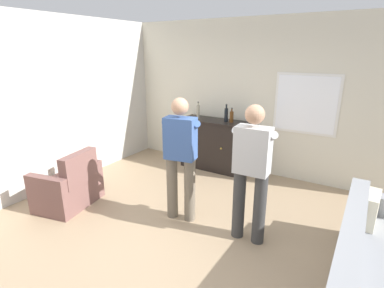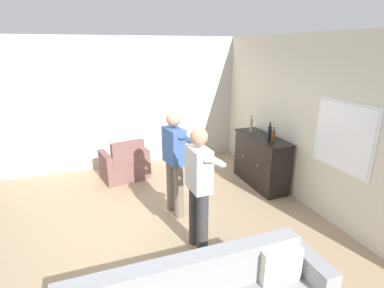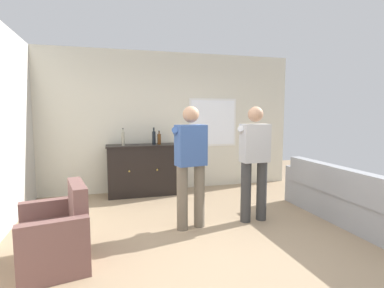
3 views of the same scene
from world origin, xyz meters
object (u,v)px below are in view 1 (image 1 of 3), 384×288
object	(u,v)px
couch	(365,283)
person_standing_left	(181,154)
sideboard_cabinet	(214,145)
armchair	(69,187)
person_standing_right	(252,168)
bottle_liquor_amber	(226,115)
bottle_spirits_clear	(198,112)
bottle_wine_green	(232,117)

from	to	relation	value
couch	person_standing_left	world-z (taller)	person_standing_left
couch	sideboard_cabinet	distance (m)	3.59
armchair	person_standing_right	bearing A→B (deg)	12.95
bottle_liquor_amber	person_standing_left	world-z (taller)	person_standing_left
bottle_liquor_amber	sideboard_cabinet	bearing A→B (deg)	176.19
bottle_spirits_clear	person_standing_left	size ratio (longest dim) A/B	0.19
sideboard_cabinet	bottle_spirits_clear	bearing A→B (deg)	-172.03
bottle_liquor_amber	person_standing_right	xyz separation A→B (m)	(1.19, -1.82, -0.18)
couch	bottle_spirits_clear	distance (m)	3.90
bottle_spirits_clear	person_standing_right	distance (m)	2.52
bottle_liquor_amber	bottle_spirits_clear	xyz separation A→B (m)	(-0.58, -0.03, -0.00)
bottle_wine_green	person_standing_left	distance (m)	1.86
couch	bottle_spirits_clear	world-z (taller)	bottle_spirits_clear
armchair	sideboard_cabinet	size ratio (longest dim) A/B	0.74
person_standing_left	person_standing_right	xyz separation A→B (m)	(0.97, 0.03, 0.00)
couch	person_standing_left	xyz separation A→B (m)	(-2.24, 0.51, 0.61)
bottle_liquor_amber	person_standing_right	world-z (taller)	person_standing_right
sideboard_cabinet	bottle_spirits_clear	xyz separation A→B (m)	(-0.34, -0.05, 0.62)
bottle_liquor_amber	bottle_spirits_clear	bearing A→B (deg)	-176.79
bottle_spirits_clear	person_standing_left	xyz separation A→B (m)	(0.80, -1.81, -0.17)
person_standing_left	bottle_liquor_amber	bearing A→B (deg)	96.90
couch	sideboard_cabinet	bearing A→B (deg)	138.67
couch	bottle_liquor_amber	xyz separation A→B (m)	(-2.46, 2.35, 0.79)
bottle_wine_green	person_standing_right	size ratio (longest dim) A/B	0.16
bottle_wine_green	bottle_spirits_clear	world-z (taller)	bottle_spirits_clear
person_standing_left	sideboard_cabinet	bearing A→B (deg)	103.84
couch	person_standing_right	xyz separation A→B (m)	(-1.27, 0.53, 0.61)
couch	bottle_wine_green	size ratio (longest dim) A/B	9.83
bottle_liquor_amber	couch	bearing A→B (deg)	-43.74
couch	bottle_wine_green	distance (m)	3.42
armchair	bottle_liquor_amber	bearing A→B (deg)	59.84
sideboard_cabinet	person_standing_left	distance (m)	1.97
sideboard_cabinet	bottle_spirits_clear	distance (m)	0.71
sideboard_cabinet	couch	bearing A→B (deg)	-41.33
bottle_spirits_clear	person_standing_right	xyz separation A→B (m)	(1.77, -1.79, -0.17)
bottle_liquor_amber	bottle_spirits_clear	world-z (taller)	bottle_liquor_amber
bottle_wine_green	person_standing_left	world-z (taller)	person_standing_left
couch	sideboard_cabinet	world-z (taller)	sideboard_cabinet
person_standing_right	armchair	bearing A→B (deg)	-167.05
bottle_liquor_amber	person_standing_left	size ratio (longest dim) A/B	0.20
couch	armchair	distance (m)	3.86
armchair	person_standing_left	xyz separation A→B (m)	(1.63, 0.57, 0.65)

